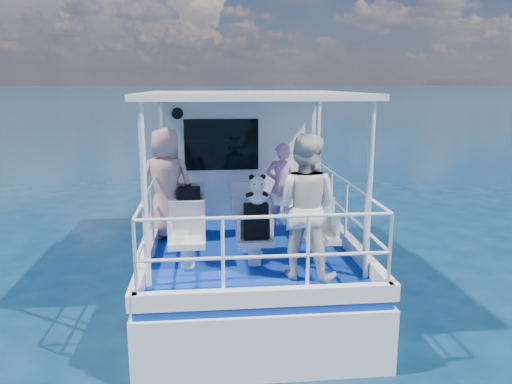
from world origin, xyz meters
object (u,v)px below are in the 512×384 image
passenger_port_fwd (166,184)px  panda (257,189)px  backpack_center (256,221)px  passenger_stbd_aft (304,207)px

passenger_port_fwd → panda: (1.28, -1.42, 0.18)m
backpack_center → panda: panda is taller
passenger_stbd_aft → backpack_center: 0.76m
passenger_port_fwd → backpack_center: bearing=145.1°
passenger_port_fwd → panda: 1.92m
panda → passenger_stbd_aft: bearing=-37.9°
passenger_stbd_aft → backpack_center: passenger_stbd_aft is taller
passenger_port_fwd → backpack_center: 1.91m
backpack_center → panda: 0.43m
passenger_port_fwd → passenger_stbd_aft: 2.58m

